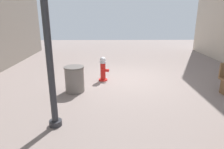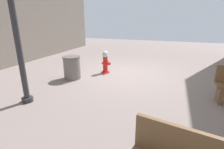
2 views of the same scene
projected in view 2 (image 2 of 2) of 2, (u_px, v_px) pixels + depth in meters
ground_plane at (126, 74)px, 6.78m from camera, size 23.40×23.40×0.00m
fire_hydrant at (105, 62)px, 6.79m from camera, size 0.39×0.42×0.89m
trash_bin at (72, 68)px, 6.13m from camera, size 0.62×0.62×0.82m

